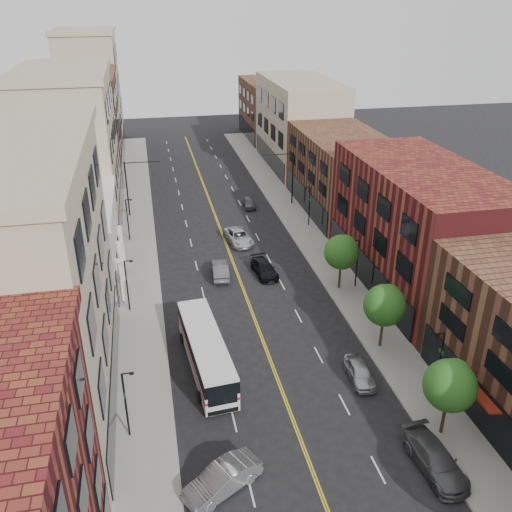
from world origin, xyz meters
TOP-DOWN VIEW (x-y plane):
  - ground at (0.00, 0.00)m, footprint 220.00×220.00m
  - sidewalk_left at (-10.00, 35.00)m, footprint 4.00×110.00m
  - sidewalk_right at (10.00, 35.00)m, footprint 4.00×110.00m
  - bldg_l_tanoffice at (-17.00, 13.00)m, footprint 10.00×22.00m
  - bldg_l_white at (-17.00, 31.00)m, footprint 10.00×14.00m
  - bldg_l_far_a at (-17.00, 48.00)m, footprint 10.00×20.00m
  - bldg_l_far_b at (-17.00, 68.00)m, footprint 10.00×20.00m
  - bldg_l_far_c at (-17.00, 86.00)m, footprint 10.00×16.00m
  - bldg_r_mid at (17.00, 24.00)m, footprint 10.00×22.00m
  - bldg_r_far_a at (17.00, 45.00)m, footprint 10.00×20.00m
  - bldg_r_far_b at (17.00, 66.00)m, footprint 10.00×22.00m
  - bldg_r_far_c at (17.00, 86.00)m, footprint 10.00×18.00m
  - tree_r_1 at (9.39, 4.07)m, footprint 3.40×3.40m
  - tree_r_2 at (9.39, 14.07)m, footprint 3.40×3.40m
  - tree_r_3 at (9.39, 24.07)m, footprint 3.40×3.40m
  - lamp_l_1 at (-10.95, 8.00)m, footprint 0.81×0.55m
  - lamp_l_2 at (-10.95, 24.00)m, footprint 0.81×0.55m
  - lamp_l_3 at (-10.95, 40.00)m, footprint 0.81×0.55m
  - lamp_r_1 at (10.95, 8.00)m, footprint 0.81×0.55m
  - lamp_r_2 at (10.95, 24.00)m, footprint 0.81×0.55m
  - lamp_r_3 at (10.95, 40.00)m, footprint 0.81×0.55m
  - signal_mast_left at (-10.27, 48.00)m, footprint 4.49×0.18m
  - signal_mast_right at (10.27, 48.00)m, footprint 4.49×0.18m
  - city_bus at (-5.11, 14.24)m, footprint 3.44×11.53m
  - car_angle_b at (-5.60, 2.55)m, footprint 5.17×3.91m
  - car_parked_mid at (7.40, 1.36)m, footprint 2.52×5.47m
  - car_parked_far at (6.06, 10.40)m, footprint 1.83×4.14m
  - car_lane_behind at (-1.80, 29.04)m, footprint 1.98×4.72m
  - car_lane_a at (2.72, 28.46)m, footprint 2.44×4.97m
  - car_lane_b at (1.50, 36.88)m, footprint 3.20×5.69m
  - car_lane_c at (4.96, 48.07)m, footprint 1.81×3.86m

SIDE VIEW (x-z plane):
  - ground at x=0.00m, z-range 0.00..0.00m
  - sidewalk_left at x=-10.00m, z-range 0.00..0.15m
  - sidewalk_right at x=10.00m, z-range 0.00..0.15m
  - car_lane_c at x=4.96m, z-range 0.00..1.28m
  - car_parked_far at x=6.06m, z-range 0.00..1.39m
  - car_lane_a at x=2.72m, z-range 0.00..1.39m
  - car_lane_b at x=1.50m, z-range 0.00..1.50m
  - car_lane_behind at x=-1.80m, z-range 0.00..1.52m
  - car_parked_mid at x=7.40m, z-range 0.00..1.55m
  - car_angle_b at x=-5.60m, z-range 0.00..1.63m
  - city_bus at x=-5.11m, z-range 0.24..3.16m
  - lamp_l_1 at x=-10.95m, z-range 0.45..5.50m
  - lamp_l_2 at x=-10.95m, z-range 0.45..5.50m
  - lamp_l_3 at x=-10.95m, z-range 0.45..5.50m
  - lamp_r_1 at x=10.95m, z-range 0.45..5.50m
  - lamp_r_2 at x=10.95m, z-range 0.45..5.50m
  - lamp_r_3 at x=10.95m, z-range 0.45..5.50m
  - bldg_l_white at x=-17.00m, z-range 0.00..8.00m
  - tree_r_1 at x=9.39m, z-range 1.33..6.92m
  - tree_r_2 at x=9.39m, z-range 1.33..6.92m
  - tree_r_3 at x=9.39m, z-range 1.33..6.92m
  - signal_mast_left at x=-10.27m, z-range 1.05..8.25m
  - signal_mast_right at x=10.27m, z-range 1.05..8.25m
  - bldg_r_far_a at x=17.00m, z-range 0.00..10.00m
  - bldg_r_far_c at x=17.00m, z-range 0.00..11.00m
  - bldg_r_mid at x=17.00m, z-range 0.00..12.00m
  - bldg_r_far_b at x=17.00m, z-range 0.00..14.00m
  - bldg_l_far_b at x=-17.00m, z-range 0.00..15.00m
  - bldg_l_tanoffice at x=-17.00m, z-range 0.00..18.00m
  - bldg_l_far_a at x=-17.00m, z-range 0.00..18.00m
  - bldg_l_far_c at x=-17.00m, z-range 0.00..20.00m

